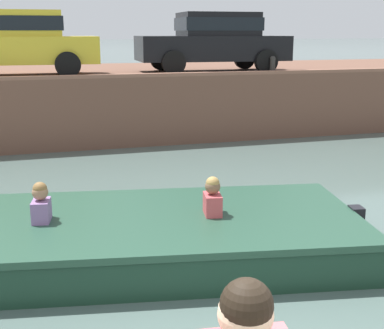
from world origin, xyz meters
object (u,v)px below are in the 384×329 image
object	(u,v)px
motorboat_passing	(94,239)
car_left_inner_yellow	(15,40)
car_centre_black	(214,40)
mooring_bollard_east	(272,64)

from	to	relation	value
motorboat_passing	car_left_inner_yellow	distance (m)	8.02
motorboat_passing	car_centre_black	world-z (taller)	car_centre_black
motorboat_passing	car_left_inner_yellow	world-z (taller)	car_left_inner_yellow
car_left_inner_yellow	car_centre_black	distance (m)	5.06
car_left_inner_yellow	mooring_bollard_east	size ratio (longest dim) A/B	9.14
motorboat_passing	car_left_inner_yellow	bearing A→B (deg)	96.88
motorboat_passing	car_centre_black	bearing A→B (deg)	61.54
motorboat_passing	car_centre_black	size ratio (longest dim) A/B	1.82
car_centre_black	mooring_bollard_east	size ratio (longest dim) A/B	9.06
car_centre_black	car_left_inner_yellow	bearing A→B (deg)	179.99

